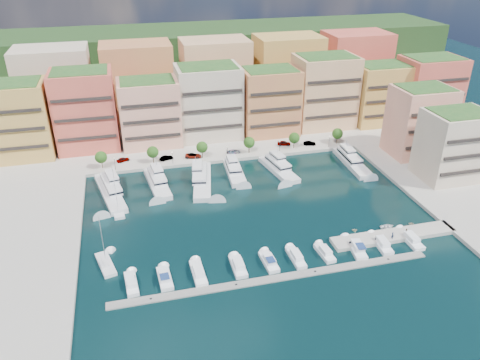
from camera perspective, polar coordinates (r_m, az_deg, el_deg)
The scene contains 62 objects.
ground at distance 128.33m, azimuth 1.56°, elevation -3.42°, with size 400.00×400.00×0.00m, color black.
north_quay at distance 182.78m, azimuth -3.68°, elevation 6.38°, with size 220.00×64.00×2.00m, color #9E998E.
east_quay at distance 149.76m, azimuth 25.97°, elevation -1.62°, with size 34.00×76.00×2.00m, color #9E998E.
west_quay at distance 122.25m, azimuth -26.90°, elevation -8.62°, with size 34.00×76.00×2.00m, color #9E998E.
hillside at distance 227.60m, azimuth -6.00°, elevation 10.63°, with size 240.00×40.00×58.00m, color #193114.
south_pontoon at distance 104.21m, azimuth 4.44°, elevation -11.93°, with size 72.00×2.20×0.35m, color gray.
finger_pier at distance 122.54m, azimuth 18.17°, elevation -6.65°, with size 32.00×5.00×2.00m, color #9E998E.
apartment_0 at distance 168.25m, azimuth -25.79°, elevation 6.55°, with size 22.00×16.50×24.80m.
apartment_1 at distance 166.55m, azimuth -18.34°, elevation 8.10°, with size 20.00×16.50×26.80m.
apartment_2 at distance 164.88m, azimuth -10.96°, elevation 8.08°, with size 20.00×15.50×22.80m.
apartment_3 at distance 168.50m, azimuth -3.85°, elevation 9.50°, with size 22.00×16.50×25.80m.
apartment_4 at distance 172.04m, azimuth 3.61°, elevation 9.54°, with size 20.00×15.50×23.80m.
apartment_5 at distance 180.99m, azimuth 10.21°, elevation 10.58°, with size 22.00×16.50×26.80m.
apartment_6 at distance 189.74m, azimuth 16.59°, elevation 10.04°, with size 20.00×15.50×22.80m.
apartment_7 at distance 198.60m, azimuth 22.01°, elevation 10.25°, with size 22.00×16.50×24.80m.
apartment_east_a at distance 164.90m, azimuth 21.01°, elevation 6.72°, with size 18.00×14.50×22.80m.
apartment_east_b at distance 152.00m, azimuth 24.60°, elevation 3.88°, with size 18.00×14.50×20.80m.
backblock_0 at distance 188.18m, azimuth -21.52°, elevation 10.30°, with size 26.00×18.00×30.00m, color beige.
backblock_1 at distance 186.61m, azimuth -12.26°, elevation 11.46°, with size 26.00×18.00×30.00m, color #BD6647.
backblock_2 at distance 189.82m, azimuth -3.01°, elevation 12.31°, with size 26.00×18.00×30.00m, color #E6AA7A.
backblock_3 at distance 197.59m, azimuth 5.77°, elevation 12.83°, with size 26.00×18.00×30.00m, color #BB9044.
backblock_4 at distance 209.41m, azimuth 13.74°, elevation 13.05°, with size 26.00×18.00×30.00m, color #DA5B48.
tree_0 at distance 152.46m, azimuth -16.59°, elevation 2.67°, with size 3.80×3.80×5.65m.
tree_1 at distance 152.27m, azimuth -10.60°, elevation 3.36°, with size 3.80×3.80×5.65m.
tree_2 at distance 153.75m, azimuth -4.66°, elevation 4.01°, with size 3.80×3.80×5.65m.
tree_3 at distance 156.86m, azimuth 1.12°, elevation 4.59°, with size 3.80×3.80×5.65m.
tree_4 at distance 161.50m, azimuth 6.63°, elevation 5.11°, with size 3.80×3.80×5.65m.
tree_5 at distance 167.55m, azimuth 11.80°, elevation 5.55°, with size 3.80×3.80×5.65m.
lamppost_0 at distance 150.54m, azimuth -15.04°, elevation 2.18°, with size 0.30×0.30×4.20m.
lamppost_1 at distance 150.92m, azimuth -8.23°, elevation 2.95°, with size 0.30×0.30×4.20m.
lamppost_2 at distance 153.42m, azimuth -1.55°, elevation 3.67°, with size 0.30×0.30×4.20m.
lamppost_3 at distance 157.95m, azimuth 4.85°, elevation 4.30°, with size 0.30×0.30×4.20m.
lamppost_4 at distance 164.34m, azimuth 10.83°, elevation 4.85°, with size 0.30×0.30×4.20m.
yacht_0 at distance 139.89m, azimuth -15.57°, elevation -1.14°, with size 9.44×24.58×7.30m.
yacht_1 at distance 141.52m, azimuth -10.07°, elevation -0.20°, with size 7.02×20.35×7.30m.
yacht_2 at distance 141.41m, azimuth -4.67°, elevation 0.19°, with size 9.14×23.67×7.30m.
yacht_3 at distance 145.70m, azimuth -0.71°, elevation 1.17°, with size 5.63×17.27×7.30m.
yacht_4 at distance 148.30m, azimuth 4.65°, elevation 1.52°, with size 8.23×19.95×7.30m.
yacht_6 at distance 156.59m, azimuth 13.40°, elevation 2.34°, with size 5.54×21.83×7.30m.
cruiser_0 at distance 104.45m, azimuth -13.10°, elevation -12.21°, with size 2.96×7.97×2.55m.
cruiser_1 at distance 104.43m, azimuth -9.15°, elevation -11.76°, with size 3.11×7.79×2.66m.
cruiser_2 at distance 104.96m, azimuth -5.10°, elevation -11.24°, with size 2.84×8.83×2.55m.
cruiser_3 at distance 106.29m, azimuth -0.21°, elevation -10.53°, with size 2.78×7.58×2.55m.
cruiser_4 at distance 107.85m, azimuth 3.56°, elevation -9.93°, with size 2.98×7.66×2.66m.
cruiser_5 at distance 109.69m, azimuth 6.84°, elevation -9.38°, with size 2.54×8.00×2.55m.
cruiser_6 at distance 112.10m, azimuth 10.30°, elevation -8.75°, with size 2.91×7.26×2.55m.
cruiser_7 at distance 115.22m, azimuth 14.00°, elevation -8.06°, with size 3.98×9.22×2.66m.
cruiser_8 at distance 118.21m, azimuth 16.87°, elevation -7.49°, with size 3.19×8.45×2.55m.
cruiser_9 at distance 122.06m, azimuth 20.06°, elevation -6.83°, with size 2.71×8.76×2.55m.
sailboat_0 at distance 111.46m, azimuth -16.05°, elevation -9.90°, with size 5.01×9.75×13.20m.
sailboat_2 at distance 130.27m, azimuth -14.62°, elevation -3.74°, with size 3.43×8.05×13.20m.
tender_2 at distance 125.50m, azimuth 17.50°, elevation -5.44°, with size 2.65×3.72×0.77m, color white.
tender_1 at distance 122.06m, azimuth 13.79°, elevation -5.91°, with size 1.24×1.44×0.76m, color beige.
tender_3 at distance 128.78m, azimuth 20.15°, elevation -5.00°, with size 1.29×1.49×0.79m, color beige.
car_0 at distance 156.42m, azimuth -14.07°, elevation 2.44°, with size 1.68×4.17×1.42m, color gray.
car_1 at distance 154.73m, azimuth -8.96°, elevation 2.68°, with size 1.53×4.38×1.44m, color gray.
car_2 at distance 155.16m, azimuth -5.72°, elevation 2.97°, with size 2.47×5.35×1.49m, color gray.
car_3 at distance 157.47m, azimuth -0.81°, elevation 3.48°, with size 1.90×4.68×1.36m, color gray.
car_4 at distance 164.62m, azimuth 5.39°, elevation 4.51°, with size 1.84×4.57×1.56m, color gray.
car_5 at distance 165.69m, azimuth 8.48°, elevation 4.44°, with size 1.48×4.26×1.40m, color gray.
person_0 at distance 119.61m, azimuth 18.09°, elevation -6.44°, with size 0.67×0.44×1.83m, color #232E46.
person_1 at distance 122.26m, azimuth 19.57°, elevation -5.94°, with size 0.82×0.64×1.69m, color #4C3E2D.
Camera 1 is at (-30.18, -105.60, 66.38)m, focal length 35.00 mm.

